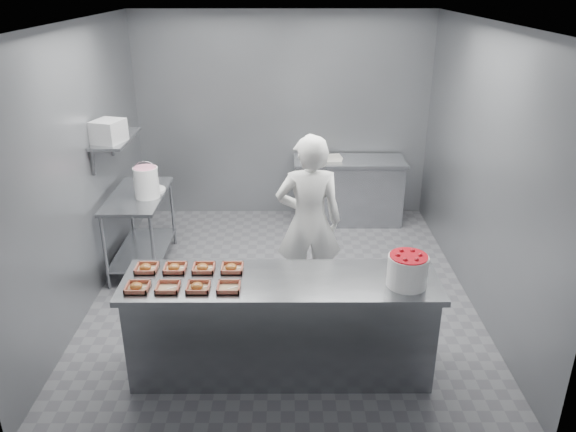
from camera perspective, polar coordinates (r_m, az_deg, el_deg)
The scene contains 24 objects.
floor at distance 6.23m, azimuth -0.57°, elevation -7.50°, with size 4.50×4.50×0.00m, color #4C4C51.
ceiling at distance 5.37m, azimuth -0.70°, elevation 19.14°, with size 4.50×4.50×0.00m, color white.
wall_back at distance 7.81m, azimuth -0.51°, elevation 10.02°, with size 4.00×0.04×2.80m, color slate.
wall_left at distance 6.00m, azimuth -20.15°, elevation 4.50°, with size 0.04×4.50×2.80m, color slate.
wall_right at distance 5.97m, azimuth 19.00°, elevation 4.57°, with size 0.04×4.50×2.80m, color slate.
service_counter at distance 4.85m, azimuth -0.70°, elevation -11.05°, with size 2.60×0.70×0.90m.
prep_table at distance 6.71m, azimuth -14.79°, elevation -0.29°, with size 0.60×1.20×0.90m.
back_counter at distance 7.80m, azimuth 6.14°, elevation 2.59°, with size 1.50×0.60×0.90m.
wall_shelf at distance 6.45m, azimuth -17.13°, elevation 7.53°, with size 0.35×0.90×0.03m, color slate.
tray_0 at distance 4.62m, azimuth -15.08°, elevation -6.97°, with size 0.19×0.18×0.06m.
tray_1 at distance 4.56m, azimuth -12.10°, elevation -7.09°, with size 0.19×0.18×0.04m.
tray_2 at distance 4.52m, azimuth -9.14°, elevation -7.12°, with size 0.19×0.18×0.06m.
tray_3 at distance 4.49m, azimuth -6.05°, elevation -7.20°, with size 0.19×0.18×0.04m.
tray_4 at distance 4.88m, azimuth -14.20°, elevation -5.13°, with size 0.19×0.18×0.06m.
tray_5 at distance 4.83m, azimuth -11.43°, elevation -5.18°, with size 0.19×0.18×0.06m.
tray_6 at distance 4.79m, azimuth -8.60°, elevation -5.22°, with size 0.19×0.18×0.06m.
tray_7 at distance 4.76m, azimuth -5.73°, elevation -5.25°, with size 0.19×0.18×0.06m.
worker at distance 5.62m, azimuth 2.14°, elevation -0.65°, with size 0.66×0.44×1.82m, color silver.
strawberry_tub at distance 4.56m, azimuth 12.05°, elevation -5.33°, with size 0.32×0.32×0.27m.
glaze_bucket at distance 6.43m, azimuth -14.20°, elevation 3.41°, with size 0.29×0.27×0.42m.
bucket_lid at distance 6.65m, azimuth -13.70°, elevation 2.58°, with size 0.32×0.32×0.02m, color white.
rag at distance 6.73m, azimuth -14.29°, elevation 2.74°, with size 0.15×0.13×0.02m, color #CCB28C.
appliance at distance 6.23m, azimuth -17.77°, elevation 8.20°, with size 0.27×0.31×0.24m, color gray.
paper_stack at distance 7.62m, azimuth 4.30°, elevation 5.91°, with size 0.30×0.22×0.05m, color silver.
Camera 1 is at (0.05, -5.36, 3.18)m, focal length 35.00 mm.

